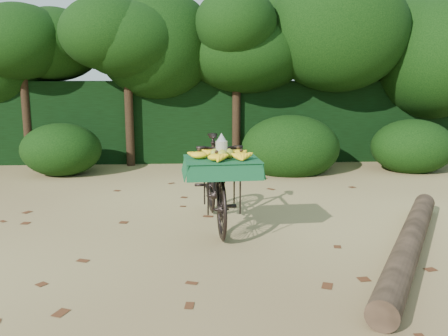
{
  "coord_description": "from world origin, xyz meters",
  "views": [
    {
      "loc": [
        -0.35,
        -4.97,
        1.88
      ],
      "look_at": [
        -0.04,
        0.64,
        0.81
      ],
      "focal_mm": 38.0,
      "sensor_mm": 36.0,
      "label": 1
    }
  ],
  "objects": [
    {
      "name": "tree_row",
      "position": [
        -0.65,
        5.5,
        2.0
      ],
      "size": [
        14.5,
        2.0,
        4.0
      ],
      "primitive_type": null,
      "color": "black",
      "rests_on": "ground"
    },
    {
      "name": "leaf_litter",
      "position": [
        0.0,
        0.65,
        0.01
      ],
      "size": [
        7.0,
        7.3,
        0.01
      ],
      "primitive_type": null,
      "color": "#522A15",
      "rests_on": "ground"
    },
    {
      "name": "hedge_backdrop",
      "position": [
        0.0,
        6.3,
        0.9
      ],
      "size": [
        26.0,
        1.8,
        1.8
      ],
      "primitive_type": "cube",
      "color": "black",
      "rests_on": "ground"
    },
    {
      "name": "ground",
      "position": [
        0.0,
        0.0,
        0.0
      ],
      "size": [
        80.0,
        80.0,
        0.0
      ],
      "primitive_type": "plane",
      "color": "tan",
      "rests_on": "ground"
    },
    {
      "name": "vendor_bicycle",
      "position": [
        -0.12,
        0.9,
        0.6
      ],
      "size": [
        0.88,
        1.97,
        1.17
      ],
      "rotation": [
        0.0,
        0.0,
        0.07
      ],
      "color": "black",
      "rests_on": "ground"
    },
    {
      "name": "fallen_log",
      "position": [
        1.93,
        -0.22,
        0.13
      ],
      "size": [
        2.09,
        3.29,
        0.26
      ],
      "primitive_type": "cylinder",
      "rotation": [
        1.57,
        0.0,
        -0.53
      ],
      "color": "brown",
      "rests_on": "ground"
    },
    {
      "name": "bush_clumps",
      "position": [
        0.5,
        4.3,
        0.45
      ],
      "size": [
        8.8,
        1.7,
        0.9
      ],
      "primitive_type": null,
      "color": "black",
      "rests_on": "ground"
    }
  ]
}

